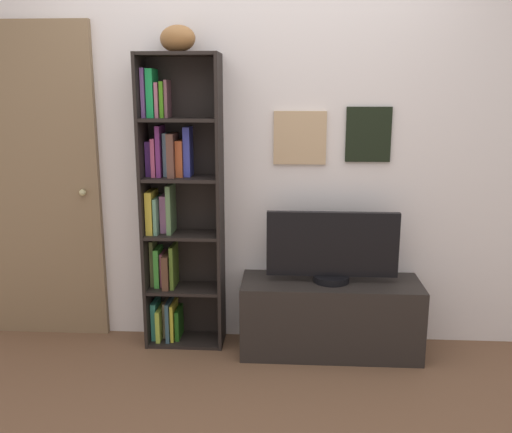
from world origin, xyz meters
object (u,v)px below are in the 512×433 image
(tv_stand, at_px, (330,317))
(television, at_px, (332,248))
(door, at_px, (38,185))
(bookshelf, at_px, (175,208))
(football, at_px, (178,39))

(tv_stand, height_order, television, television)
(door, bearing_deg, tv_stand, -5.44)
(bookshelf, distance_m, football, 1.02)
(tv_stand, xyz_separation_m, television, (0.00, 0.00, 0.45))
(tv_stand, bearing_deg, television, 90.00)
(tv_stand, bearing_deg, door, 174.56)
(bookshelf, distance_m, tv_stand, 1.19)
(bookshelf, bearing_deg, football, -28.18)
(football, xyz_separation_m, television, (0.93, -0.08, -1.23))
(football, height_order, tv_stand, football)
(bookshelf, relative_size, television, 2.29)
(football, height_order, door, door)
(bookshelf, distance_m, door, 0.92)
(bookshelf, height_order, football, football)
(television, xyz_separation_m, door, (-1.89, 0.18, 0.34))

